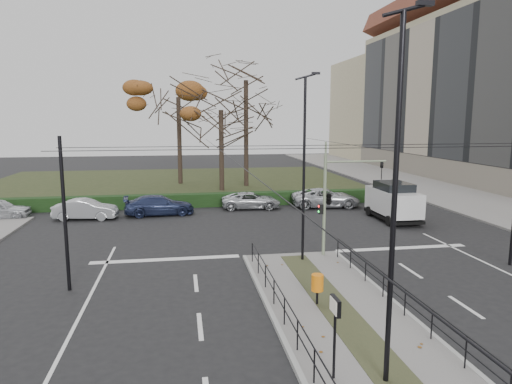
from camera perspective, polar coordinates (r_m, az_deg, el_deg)
The scene contains 20 objects.
ground at distance 18.02m, azimuth 8.18°, elevation -12.52°, with size 140.00×140.00×0.00m, color black.
median_island at distance 15.82m, azimuth 11.00°, elevation -15.49°, with size 4.40×15.00×0.14m, color slate.
sidewalk_east at distance 44.94m, azimuth 21.80°, elevation 0.06°, with size 8.00×90.00×0.14m, color slate.
park at distance 48.41m, azimuth -10.26°, elevation 1.15°, with size 38.00×26.00×0.10m, color #252E17.
hedge at distance 35.10m, azimuth -10.58°, elevation -1.09°, with size 38.00×1.00×1.00m, color black.
median_railing at distance 15.38m, azimuth 11.24°, elevation -12.57°, with size 4.14×13.24×0.92m.
catenary at distance 18.59m, azimuth 6.92°, elevation -0.85°, with size 20.00×34.00×6.00m.
traffic_light at distance 21.90m, azimuth 9.28°, elevation -0.58°, with size 3.31×1.90×4.87m.
litter_bin at distance 16.43m, azimuth 7.68°, elevation -11.23°, with size 0.43×0.43×1.10m.
info_panel at distance 11.83m, azimuth 9.85°, elevation -14.94°, with size 0.12×0.56×2.14m.
streetlamp_median_near at distance 11.16m, azimuth 17.02°, elevation -0.93°, with size 0.76×0.15×9.05m.
streetlamp_median_far at distance 20.69m, azimuth 6.06°, elevation 3.10°, with size 0.71×0.15×8.51m.
parked_car_second at distance 32.41m, azimuth -20.52°, elevation -2.04°, with size 1.44×4.12×1.36m, color #ADB0B5.
parked_car_third at distance 32.45m, azimuth -12.00°, elevation -1.62°, with size 1.94×4.77×1.38m, color #1F2849.
parked_car_fourth at distance 34.03m, azimuth -0.61°, elevation -1.06°, with size 2.03×4.40×1.22m, color #ADB0B5.
white_van at distance 31.33m, azimuth 16.77°, elevation -1.04°, with size 2.20×4.79×2.53m.
rust_tree at distance 47.03m, azimuth -9.69°, elevation 11.61°, with size 9.48×9.48×11.43m.
bare_tree_center at distance 44.86m, azimuth -1.26°, elevation 12.85°, with size 7.48×7.48×13.55m.
bare_tree_near at distance 42.02m, azimuth -4.39°, elevation 9.46°, with size 7.10×7.10×9.75m.
parked_car_fifth at distance 34.98m, azimuth 8.73°, elevation -0.73°, with size 2.36×5.12×1.42m, color #ADB0B5.
Camera 1 is at (-5.16, -15.95, 6.61)m, focal length 32.00 mm.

